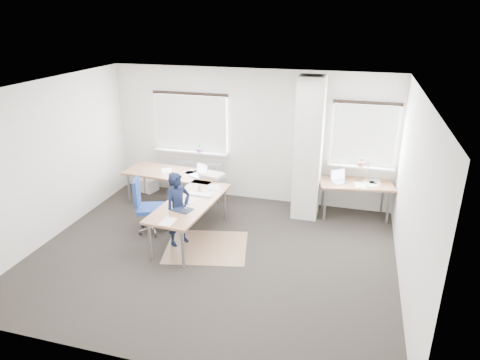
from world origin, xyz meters
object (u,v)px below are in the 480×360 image
(desk_main, at_px, (183,188))
(task_chair, at_px, (150,217))
(desk_side, at_px, (356,185))
(person, at_px, (178,209))

(desk_main, height_order, task_chair, task_chair)
(desk_main, bearing_deg, desk_side, 22.95)
(person, bearing_deg, desk_side, -24.27)
(task_chair, height_order, person, person)
(task_chair, xyz_separation_m, person, (0.71, -0.26, 0.37))
(desk_side, xyz_separation_m, person, (-2.93, -1.94, -0.02))
(desk_main, relative_size, person, 2.09)
(desk_main, distance_m, task_chair, 0.85)
(desk_side, distance_m, person, 3.51)
(desk_main, distance_m, person, 0.91)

